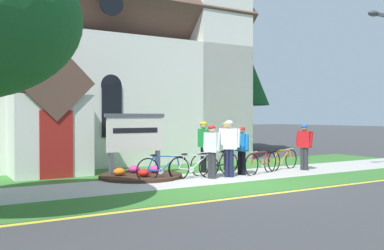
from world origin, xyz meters
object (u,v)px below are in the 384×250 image
bicycle_blue (194,167)px  cyclist_in_yellow_jersey (229,143)px  bicycle_white (261,163)px  roadside_conifer (236,64)px  cyclist_in_green_jersey (242,147)px  cyclist_in_blue_jersey (226,142)px  bicycle_yellow (164,168)px  cyclist_in_orange_jersey (204,142)px  bicycle_silver (215,163)px  bicycle_green (283,159)px  church_sign (135,135)px  cyclist_in_white_jersey (212,147)px  cyclist_in_red_jersey (304,144)px

bicycle_blue → cyclist_in_yellow_jersey: cyclist_in_yellow_jersey is taller
bicycle_white → roadside_conifer: (6.26, 9.79, 4.70)m
cyclist_in_green_jersey → cyclist_in_blue_jersey: size_ratio=0.93×
bicycle_blue → cyclist_in_yellow_jersey: (1.08, -0.35, 0.70)m
cyclist_in_blue_jersey → bicycle_yellow: bearing=-161.5°
bicycle_blue → cyclist_in_orange_jersey: cyclist_in_orange_jersey is taller
bicycle_blue → bicycle_white: (2.47, -0.24, 0.01)m
bicycle_silver → cyclist_in_orange_jersey: size_ratio=1.04×
bicycle_green → bicycle_white: bearing=-160.9°
cyclist_in_orange_jersey → cyclist_in_yellow_jersey: bearing=-87.9°
church_sign → cyclist_in_white_jersey: 2.52m
church_sign → bicycle_white: (3.79, -1.68, -0.94)m
bicycle_silver → roadside_conifer: 12.89m
cyclist_in_red_jersey → bicycle_white: bearing=179.5°
bicycle_white → cyclist_in_red_jersey: bearing=-0.5°
church_sign → roadside_conifer: size_ratio=0.27×
bicycle_blue → roadside_conifer: roadside_conifer is taller
bicycle_silver → cyclist_in_orange_jersey: (0.01, 0.71, 0.65)m
church_sign → cyclist_in_yellow_jersey: church_sign is taller
bicycle_white → cyclist_in_red_jersey: (1.96, -0.02, 0.57)m
cyclist_in_blue_jersey → cyclist_in_white_jersey: cyclist_in_blue_jersey is taller
bicycle_blue → bicycle_white: bicycle_white is taller
cyclist_in_orange_jersey → bicycle_blue: bearing=-134.1°
bicycle_silver → bicycle_green: bearing=-2.1°
church_sign → cyclist_in_blue_jersey: 3.37m
bicycle_blue → cyclist_in_green_jersey: bearing=-3.9°
bicycle_silver → cyclist_in_green_jersey: 1.02m
cyclist_in_orange_jersey → church_sign: bearing=170.8°
cyclist_in_blue_jersey → cyclist_in_white_jersey: bearing=-137.5°
bicycle_green → bicycle_white: size_ratio=1.00×
cyclist_in_blue_jersey → roadside_conifer: roadside_conifer is taller
bicycle_silver → cyclist_in_red_jersey: cyclist_in_red_jersey is taller
bicycle_green → bicycle_yellow: (-4.85, -0.13, 0.00)m
bicycle_green → cyclist_in_orange_jersey: size_ratio=1.01×
bicycle_silver → bicycle_yellow: (-2.00, -0.23, -0.01)m
church_sign → bicycle_green: 5.41m
bicycle_silver → cyclist_in_yellow_jersey: (0.06, -0.70, 0.69)m
bicycle_blue → roadside_conifer: bearing=47.6°
cyclist_in_yellow_jersey → bicycle_white: bearing=4.5°
cyclist_in_green_jersey → roadside_conifer: 12.63m
bicycle_yellow → cyclist_in_red_jersey: 5.45m
church_sign → cyclist_in_orange_jersey: (2.34, -0.38, -0.29)m
cyclist_in_green_jersey → roadside_conifer: roadside_conifer is taller
bicycle_silver → cyclist_in_blue_jersey: bearing=37.7°
bicycle_green → church_sign: bearing=167.1°
cyclist_in_white_jersey → cyclist_in_orange_jersey: bearing=67.2°
bicycle_green → bicycle_silver: 2.85m
cyclist_in_red_jersey → cyclist_in_blue_jersey: bearing=150.1°
cyclist_in_green_jersey → cyclist_in_white_jersey: 1.32m
bicycle_white → bicycle_yellow: 3.47m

